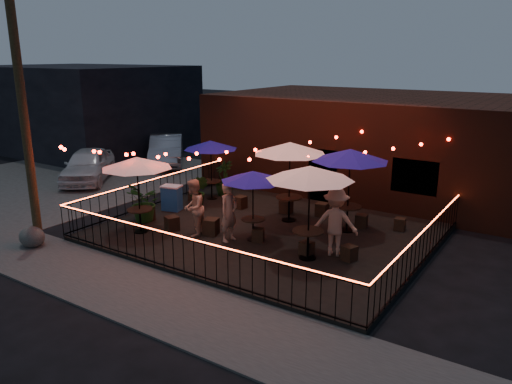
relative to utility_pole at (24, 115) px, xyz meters
The scene contains 39 objects.
ground 7.21m from the utility_pole, 25.71° to the left, with size 110.00×110.00×0.00m, color black.
patio 8.11m from the utility_pole, 40.43° to the left, with size 10.00×8.00×0.15m, color black.
sidewalk 6.74m from the utility_pole, ahead, with size 18.00×2.50×0.05m, color #3E3C3A.
parking_lot 10.15m from the utility_pole, 135.00° to the left, with size 11.00×12.00×0.02m, color #3E3C3A.
brick_building 14.27m from the utility_pole, 63.05° to the left, with size 14.00×8.00×4.00m.
background_building 17.19m from the utility_pole, 137.37° to the left, with size 12.00×9.00×5.00m, color black.
utility_pole is the anchor object (origin of this frame).
fence_front 6.38m from the utility_pole, ahead, with size 10.00×0.04×1.04m.
fence_left 5.70m from the utility_pole, 85.03° to the left, with size 0.04×8.00×1.04m.
fence_right 11.85m from the utility_pole, 23.86° to the left, with size 0.04×8.00×1.04m.
festoon_lights 6.32m from the utility_pole, 44.40° to the left, with size 10.02×8.72×1.32m.
cafe_table_0 3.47m from the utility_pole, 47.15° to the left, with size 2.79×2.79×2.46m.
cafe_table_1 6.96m from the utility_pole, 76.28° to the left, with size 2.35×2.35×2.32m.
cafe_table_2 6.87m from the utility_pole, 33.72° to the left, with size 2.53×2.53×2.18m.
cafe_table_3 8.17m from the utility_pole, 46.95° to the left, with size 2.87×2.87×2.73m.
cafe_table_4 8.40m from the utility_pole, 23.53° to the left, with size 3.14×3.14×2.66m.
cafe_table_5 9.78m from the utility_pole, 38.44° to the left, with size 2.71×2.71×2.69m.
bistro_chair_0 5.03m from the utility_pole, 66.14° to the left, with size 0.41×0.41×0.49m, color black.
bistro_chair_1 5.45m from the utility_pole, 46.06° to the left, with size 0.39×0.39×0.46m, color black.
bistro_chair_2 7.05m from the utility_pole, 78.37° to the left, with size 0.34×0.34×0.40m, color black.
bistro_chair_3 7.84m from the utility_pole, 61.77° to the left, with size 0.38×0.38×0.45m, color black.
bistro_chair_4 6.40m from the utility_pole, 38.78° to the left, with size 0.44×0.44×0.52m, color black.
bistro_chair_5 7.69m from the utility_pole, 32.47° to the left, with size 0.35×0.35×0.41m, color black.
bistro_chair_6 9.01m from the utility_pole, 52.78° to the left, with size 0.41×0.41×0.49m, color black.
bistro_chair_7 10.02m from the utility_pole, 48.13° to the left, with size 0.40×0.40×0.47m, color black.
bistro_chair_8 9.01m from the utility_pole, 25.17° to the left, with size 0.34×0.34×0.40m, color black.
bistro_chair_9 10.10m from the utility_pole, 23.95° to the left, with size 0.35×0.35×0.42m, color black.
bistro_chair_10 10.88m from the utility_pole, 39.95° to the left, with size 0.37×0.37×0.44m, color black.
bistro_chair_11 11.99m from the utility_pole, 38.00° to the left, with size 0.34×0.34×0.40m, color black.
patron_a 6.58m from the utility_pole, 33.11° to the left, with size 0.66×0.43×1.82m, color tan.
patron_b 5.61m from the utility_pole, 38.59° to the left, with size 0.88×0.69×1.81m, color tan.
patron_c 9.47m from the utility_pole, 26.18° to the left, with size 1.26×0.73×1.95m, color #D7B08B.
potted_shrub_a 4.66m from the utility_pole, 64.44° to the left, with size 1.21×1.05×1.35m, color #0A350A.
potted_shrub_b 6.55m from the utility_pole, 69.80° to the left, with size 0.68×0.55×1.24m, color #163F10.
potted_shrub_c 8.05m from the utility_pole, 76.43° to the left, with size 0.78×0.78×1.40m, color #163C13.
cooler 5.83m from the utility_pole, 73.74° to the left, with size 0.81×0.67×0.92m.
boulder 3.67m from the utility_pole, 78.65° to the right, with size 0.86×0.73×0.67m, color #3F3F3A.
car_white 8.65m from the utility_pole, 130.83° to the left, with size 1.79×4.45×1.52m, color white.
car_silver 12.11m from the utility_pole, 113.82° to the left, with size 1.65×4.72×1.56m, color #95959C.
Camera 1 is at (8.17, -10.93, 5.69)m, focal length 35.00 mm.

